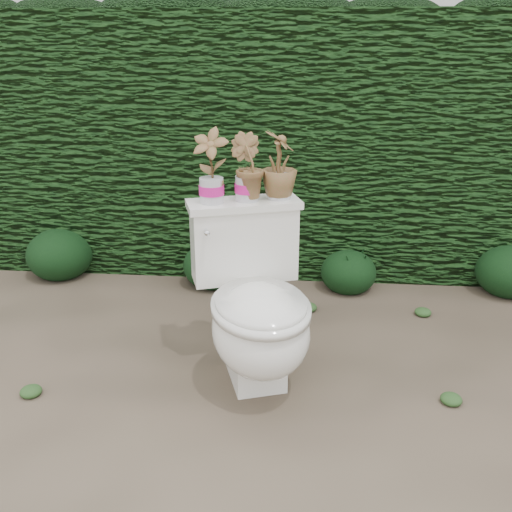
# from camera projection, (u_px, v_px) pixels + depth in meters

# --- Properties ---
(ground) EXTENTS (60.00, 60.00, 0.00)m
(ground) POSITION_uv_depth(u_px,v_px,m) (263.00, 376.00, 2.62)
(ground) COLOR #6F604C
(ground) RESTS_ON ground
(hedge) EXTENTS (8.00, 1.00, 1.60)m
(hedge) POSITION_uv_depth(u_px,v_px,m) (281.00, 140.00, 3.81)
(hedge) COLOR #1E4818
(hedge) RESTS_ON ground
(toilet) EXTENTS (0.64, 0.79, 0.78)m
(toilet) POSITION_uv_depth(u_px,v_px,m) (256.00, 310.00, 2.45)
(toilet) COLOR white
(toilet) RESTS_ON ground
(potted_plant_left) EXTENTS (0.18, 0.15, 0.31)m
(potted_plant_left) POSITION_uv_depth(u_px,v_px,m) (211.00, 168.00, 2.43)
(potted_plant_left) COLOR #216D22
(potted_plant_left) RESTS_ON toilet
(potted_plant_center) EXTENTS (0.19, 0.18, 0.28)m
(potted_plant_center) POSITION_uv_depth(u_px,v_px,m) (247.00, 169.00, 2.47)
(potted_plant_center) COLOR #216D22
(potted_plant_center) RESTS_ON toilet
(potted_plant_right) EXTENTS (0.17, 0.17, 0.28)m
(potted_plant_right) POSITION_uv_depth(u_px,v_px,m) (279.00, 167.00, 2.50)
(potted_plant_right) COLOR #216D22
(potted_plant_right) RESTS_ON toilet
(liriope_clump_1) EXTENTS (0.42, 0.42, 0.34)m
(liriope_clump_1) POSITION_uv_depth(u_px,v_px,m) (59.00, 250.00, 3.66)
(liriope_clump_1) COLOR black
(liriope_clump_1) RESTS_ON ground
(liriope_clump_2) EXTENTS (0.38, 0.38, 0.30)m
(liriope_clump_2) POSITION_uv_depth(u_px,v_px,m) (213.00, 261.00, 3.53)
(liriope_clump_2) COLOR black
(liriope_clump_2) RESTS_ON ground
(liriope_clump_3) EXTENTS (0.34, 0.34, 0.27)m
(liriope_clump_3) POSITION_uv_depth(u_px,v_px,m) (349.00, 268.00, 3.47)
(liriope_clump_3) COLOR black
(liriope_clump_3) RESTS_ON ground
(liriope_clump_4) EXTENTS (0.40, 0.40, 0.32)m
(liriope_clump_4) POSITION_uv_depth(u_px,v_px,m) (510.00, 267.00, 3.42)
(liriope_clump_4) COLOR black
(liriope_clump_4) RESTS_ON ground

